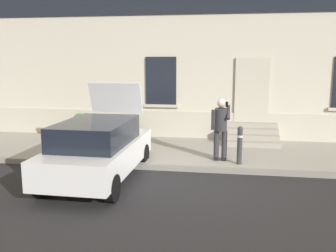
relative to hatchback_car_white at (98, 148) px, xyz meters
name	(u,v)px	position (x,y,z in m)	size (l,w,h in m)	color
ground_plane	(187,183)	(2.20, 0.06, -0.80)	(80.00, 80.00, 0.00)	#232326
sidewalk	(196,152)	(2.20, 2.86, -0.72)	(24.00, 3.60, 0.15)	#99968E
curb_edge	(191,169)	(2.20, 1.00, -0.72)	(24.00, 0.12, 0.15)	gray
building_facade	(203,38)	(2.20, 5.34, 2.93)	(24.00, 1.52, 7.50)	beige
entrance_stoop	(251,135)	(3.96, 4.18, -0.41)	(1.80, 1.28, 0.64)	#9E998E
hatchback_car_white	(98,148)	(0.00, 0.00, 0.00)	(1.84, 4.09, 2.34)	white
bollard_near_person	(240,144)	(3.48, 1.41, -0.09)	(0.15, 0.15, 1.04)	#333338
person_on_phone	(221,125)	(2.96, 1.68, 0.35)	(0.51, 0.46, 1.75)	#2D2D33
planter_terracotta	(80,124)	(-2.22, 4.27, -0.19)	(0.44, 0.44, 0.86)	#B25B38
planter_charcoal	(133,126)	(-0.20, 4.22, -0.19)	(0.44, 0.44, 0.86)	#2D2D30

